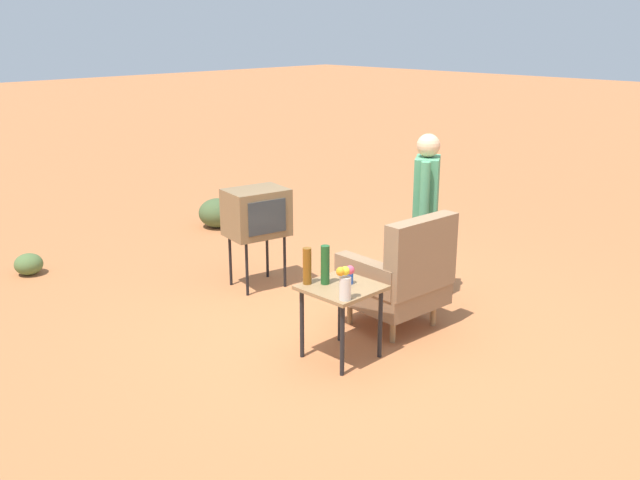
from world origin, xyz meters
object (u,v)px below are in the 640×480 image
(bottle_tall_amber, at_px, (307,266))
(soda_can_blue, at_px, (349,276))
(armchair, at_px, (401,276))
(side_table, at_px, (341,296))
(flower_vase, at_px, (345,281))
(tv_on_stand, at_px, (256,213))
(bottle_wine_green, at_px, (325,265))
(person_standing, at_px, (426,207))

(bottle_tall_amber, distance_m, soda_can_blue, 0.35)
(soda_can_blue, bearing_deg, armchair, -177.34)
(side_table, bearing_deg, flower_vase, 48.57)
(armchair, xyz_separation_m, soda_can_blue, (0.71, 0.03, 0.18))
(side_table, xyz_separation_m, soda_can_blue, (-0.08, 0.01, 0.15))
(bottle_tall_amber, xyz_separation_m, flower_vase, (0.03, 0.45, -0.00))
(tv_on_stand, bearing_deg, soda_can_blue, 73.91)
(armchair, height_order, tv_on_stand, armchair)
(soda_can_blue, bearing_deg, tv_on_stand, -106.09)
(bottle_tall_amber, bearing_deg, side_table, 125.17)
(armchair, bearing_deg, side_table, 1.68)
(armchair, height_order, flower_vase, armchair)
(bottle_wine_green, xyz_separation_m, soda_can_blue, (-0.14, 0.13, -0.10))
(bottle_tall_amber, bearing_deg, soda_can_blue, 135.30)
(flower_vase, bearing_deg, bottle_tall_amber, -94.36)
(flower_vase, bearing_deg, soda_can_blue, -142.50)
(armchair, distance_m, flower_vase, 1.05)
(armchair, relative_size, flower_vase, 4.00)
(tv_on_stand, height_order, bottle_wine_green, tv_on_stand)
(tv_on_stand, bearing_deg, side_table, 71.43)
(bottle_tall_amber, height_order, flower_vase, bottle_tall_amber)
(armchair, distance_m, soda_can_blue, 0.74)
(person_standing, xyz_separation_m, bottle_tall_amber, (1.66, 0.08, -0.17))
(person_standing, bearing_deg, bottle_wine_green, 6.85)
(armchair, xyz_separation_m, bottle_tall_amber, (0.95, -0.20, 0.27))
(person_standing, height_order, bottle_wine_green, person_standing)
(armchair, distance_m, bottle_wine_green, 0.90)
(tv_on_stand, bearing_deg, bottle_tall_amber, 63.78)
(tv_on_stand, height_order, flower_vase, tv_on_stand)
(side_table, height_order, tv_on_stand, tv_on_stand)
(person_standing, xyz_separation_m, bottle_wine_green, (1.56, 0.19, -0.16))
(tv_on_stand, xyz_separation_m, soda_can_blue, (0.50, 1.74, -0.10))
(tv_on_stand, distance_m, soda_can_blue, 1.82)
(person_standing, bearing_deg, side_table, 11.72)
(armchair, bearing_deg, soda_can_blue, 2.66)
(armchair, bearing_deg, person_standing, -157.89)
(side_table, height_order, bottle_wine_green, bottle_wine_green)
(bottle_tall_amber, bearing_deg, tv_on_stand, -116.22)
(person_standing, bearing_deg, bottle_tall_amber, 2.92)
(side_table, bearing_deg, bottle_tall_amber, -54.83)
(person_standing, relative_size, bottle_wine_green, 5.12)
(bottle_wine_green, bearing_deg, armchair, 173.24)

